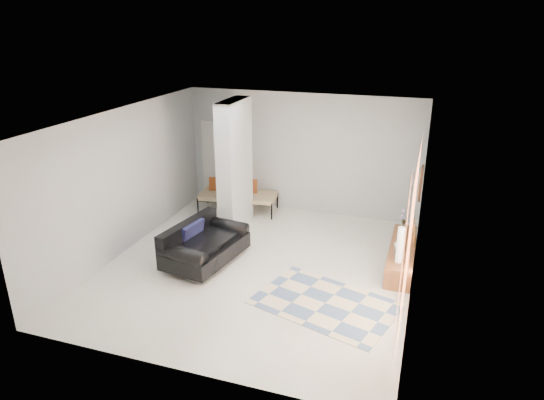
% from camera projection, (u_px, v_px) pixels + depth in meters
% --- Properties ---
extents(floor, '(6.00, 6.00, 0.00)m').
position_uv_depth(floor, '(259.00, 266.00, 9.06)').
color(floor, silver).
rests_on(floor, ground).
extents(ceiling, '(6.00, 6.00, 0.00)m').
position_uv_depth(ceiling, '(257.00, 118.00, 8.07)').
color(ceiling, white).
rests_on(ceiling, wall_back).
extents(wall_back, '(6.00, 0.00, 6.00)m').
position_uv_depth(wall_back, '(302.00, 154.00, 11.23)').
color(wall_back, '#B3B6B8').
rests_on(wall_back, ground).
extents(wall_front, '(6.00, 0.00, 6.00)m').
position_uv_depth(wall_front, '(174.00, 277.00, 5.90)').
color(wall_front, '#B3B6B8').
rests_on(wall_front, ground).
extents(wall_left, '(0.00, 6.00, 6.00)m').
position_uv_depth(wall_left, '(124.00, 181.00, 9.38)').
color(wall_left, '#B3B6B8').
rests_on(wall_left, ground).
extents(wall_right, '(0.00, 6.00, 6.00)m').
position_uv_depth(wall_right, '(419.00, 215.00, 7.76)').
color(wall_right, '#B3B6B8').
rests_on(wall_right, ground).
extents(partition_column, '(0.35, 1.20, 2.80)m').
position_uv_depth(partition_column, '(235.00, 166.00, 10.31)').
color(partition_column, silver).
rests_on(partition_column, floor).
extents(hallway_door, '(0.85, 0.06, 2.04)m').
position_uv_depth(hallway_door, '(219.00, 162.00, 11.95)').
color(hallway_door, silver).
rests_on(hallway_door, floor).
extents(curtain, '(0.00, 2.55, 2.55)m').
position_uv_depth(curtain, '(410.00, 241.00, 6.74)').
color(curtain, orange).
rests_on(curtain, wall_right).
extents(wall_art, '(0.04, 0.45, 0.55)m').
position_uv_depth(wall_art, '(421.00, 183.00, 8.47)').
color(wall_art, '#391D0F').
rests_on(wall_art, wall_right).
extents(media_console, '(0.45, 1.99, 0.80)m').
position_uv_depth(media_console, '(401.00, 255.00, 9.05)').
color(media_console, brown).
rests_on(media_console, floor).
extents(loveseat, '(1.25, 1.82, 0.76)m').
position_uv_depth(loveseat, '(203.00, 245.00, 9.13)').
color(loveseat, silver).
rests_on(loveseat, floor).
extents(daybed, '(1.89, 0.99, 0.77)m').
position_uv_depth(daybed, '(237.00, 194.00, 11.53)').
color(daybed, black).
rests_on(daybed, floor).
extents(area_rug, '(2.54, 2.05, 0.01)m').
position_uv_depth(area_rug, '(325.00, 303.00, 7.89)').
color(area_rug, beige).
rests_on(area_rug, floor).
extents(cylinder_lamp, '(0.12, 0.12, 0.64)m').
position_uv_depth(cylinder_lamp, '(400.00, 245.00, 8.28)').
color(cylinder_lamp, white).
rests_on(cylinder_lamp, media_console).
extents(bronze_figurine, '(0.13, 0.13, 0.25)m').
position_uv_depth(bronze_figurine, '(403.00, 226.00, 9.53)').
color(bronze_figurine, '#322216').
rests_on(bronze_figurine, media_console).
extents(vase, '(0.20, 0.20, 0.21)m').
position_uv_depth(vase, '(400.00, 244.00, 8.82)').
color(vase, white).
rests_on(vase, media_console).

